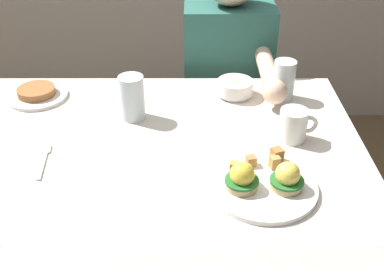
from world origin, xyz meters
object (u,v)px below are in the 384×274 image
object	(u,v)px
fork	(42,160)
water_glass_far	(282,83)
dining_table	(153,179)
eggs_benedict_plate	(262,182)
diner_person	(227,82)
fruit_bowl	(233,88)
coffee_mug	(292,124)
side_plate	(35,94)
water_glass_near	(130,100)

from	to	relation	value
fork	water_glass_far	size ratio (longest dim) A/B	1.18
dining_table	eggs_benedict_plate	xyz separation A→B (m)	(0.29, -0.18, 0.13)
dining_table	diner_person	xyz separation A→B (m)	(0.25, 0.60, 0.02)
eggs_benedict_plate	fruit_bowl	distance (m)	0.50
eggs_benedict_plate	diner_person	world-z (taller)	diner_person
fruit_bowl	coffee_mug	bearing A→B (deg)	-61.46
coffee_mug	side_plate	size ratio (longest dim) A/B	0.56
dining_table	side_plate	size ratio (longest dim) A/B	6.00
fruit_bowl	water_glass_far	xyz separation A→B (m)	(0.16, -0.02, 0.03)
fork	water_glass_near	distance (m)	0.32
eggs_benedict_plate	water_glass_far	world-z (taller)	water_glass_far
fruit_bowl	side_plate	distance (m)	0.66
fruit_bowl	coffee_mug	size ratio (longest dim) A/B	1.08
fruit_bowl	side_plate	size ratio (longest dim) A/B	0.60
fruit_bowl	water_glass_near	bearing A→B (deg)	-156.27
eggs_benedict_plate	diner_person	bearing A→B (deg)	92.36
side_plate	eggs_benedict_plate	bearing A→B (deg)	-34.72
dining_table	fruit_bowl	distance (m)	0.43
coffee_mug	fork	world-z (taller)	coffee_mug
water_glass_near	side_plate	world-z (taller)	water_glass_near
fruit_bowl	water_glass_far	bearing A→B (deg)	-5.90
fork	water_glass_far	world-z (taller)	water_glass_far
dining_table	side_plate	xyz separation A→B (m)	(-0.41, 0.30, 0.12)
diner_person	fruit_bowl	bearing A→B (deg)	-90.03
water_glass_near	coffee_mug	bearing A→B (deg)	-14.62
dining_table	coffee_mug	xyz separation A→B (m)	(0.40, 0.05, 0.16)
dining_table	fruit_bowl	bearing A→B (deg)	51.29
dining_table	fruit_bowl	xyz separation A→B (m)	(0.25, 0.32, 0.14)
coffee_mug	diner_person	bearing A→B (deg)	104.78
dining_table	fork	world-z (taller)	fork
fruit_bowl	coffee_mug	distance (m)	0.30
fruit_bowl	side_plate	bearing A→B (deg)	-178.84
eggs_benedict_plate	fruit_bowl	world-z (taller)	eggs_benedict_plate
dining_table	side_plate	bearing A→B (deg)	143.26
dining_table	eggs_benedict_plate	world-z (taller)	eggs_benedict_plate
water_glass_far	coffee_mug	bearing A→B (deg)	-92.43
fruit_bowl	fork	distance (m)	0.66
fork	fruit_bowl	bearing A→B (deg)	34.40
dining_table	coffee_mug	world-z (taller)	coffee_mug
fruit_bowl	water_glass_far	world-z (taller)	water_glass_far
water_glass_near	diner_person	xyz separation A→B (m)	(0.33, 0.43, -0.15)
water_glass_far	diner_person	world-z (taller)	diner_person
water_glass_near	side_plate	size ratio (longest dim) A/B	0.70
fruit_bowl	coffee_mug	world-z (taller)	coffee_mug
coffee_mug	water_glass_far	xyz separation A→B (m)	(0.01, 0.25, 0.01)
fork	eggs_benedict_plate	bearing A→B (deg)	-11.78
fruit_bowl	water_glass_near	size ratio (longest dim) A/B	0.86
eggs_benedict_plate	diner_person	size ratio (longest dim) A/B	0.24
coffee_mug	water_glass_near	distance (m)	0.49
eggs_benedict_plate	fruit_bowl	bearing A→B (deg)	93.72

